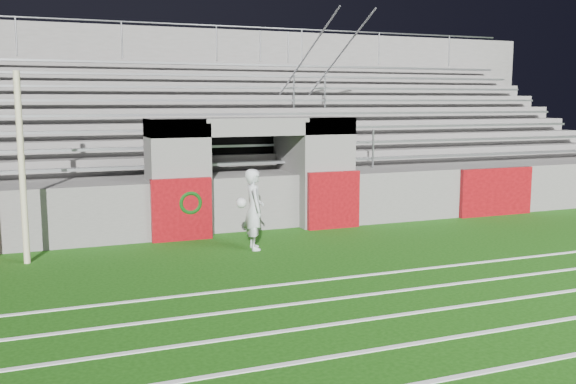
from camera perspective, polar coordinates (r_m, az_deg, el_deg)
name	(u,v)px	position (r m, az deg, el deg)	size (l,w,h in m)	color
ground	(314,265)	(11.84, 2.31, -6.48)	(90.00, 90.00, 0.00)	#15450B
field_post	(22,169)	(12.59, -22.58, 1.91)	(0.12, 0.12, 3.51)	beige
field_markings	(495,370)	(7.77, 17.91, -14.81)	(28.00, 8.09, 0.01)	white
stadium_structure	(205,152)	(19.08, -7.39, 3.57)	(26.00, 8.48, 5.42)	#5A5856
goalkeeper_with_ball	(254,209)	(12.90, -3.05, -1.53)	(0.68, 0.69, 1.64)	silver
hose_coil	(190,204)	(13.91, -8.68, -1.06)	(0.54, 0.15, 0.59)	#0D4218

